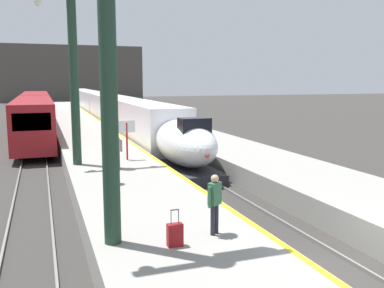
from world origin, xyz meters
TOP-DOWN VIEW (x-y plane):
  - ground_plane at (0.00, 0.00)m, footprint 260.00×260.00m
  - platform_left at (-4.05, 24.75)m, footprint 4.80×110.00m
  - platform_right at (4.05, 24.75)m, footprint 4.80×110.00m
  - platform_left_safety_stripe at (-1.77, 24.75)m, footprint 0.20×107.80m
  - rail_main_left at (-0.75, 27.50)m, footprint 0.08×110.00m
  - rail_main_right at (0.75, 27.50)m, footprint 0.08×110.00m
  - rail_secondary_left at (-8.85, 27.50)m, footprint 0.08×110.00m
  - rail_secondary_right at (-7.35, 27.50)m, footprint 0.08×110.00m
  - highspeed_train_main at (0.00, 46.62)m, footprint 2.92×75.39m
  - regional_train_adjacent at (-8.10, 36.85)m, footprint 2.85×36.60m
  - station_column_near at (-5.84, 1.61)m, footprint 4.00×0.68m
  - station_column_mid at (-5.90, 12.80)m, footprint 4.00×0.68m
  - passenger_near_edge at (-3.15, 1.29)m, footprint 0.49×0.39m
  - passenger_mid_platform at (-4.18, 11.09)m, footprint 0.56×0.28m
  - passenger_far_waiting at (-4.97, 8.11)m, footprint 0.43×0.43m
  - rolling_suitcase at (-4.44, 0.84)m, footprint 0.40×0.22m
  - departure_info_board at (-3.26, 13.22)m, footprint 0.90×0.10m
  - terminus_back_wall at (0.00, 102.00)m, footprint 36.00×2.00m

SIDE VIEW (x-z plane):
  - ground_plane at x=0.00m, z-range 0.00..0.00m
  - rail_main_left at x=-0.75m, z-range 0.00..0.12m
  - rail_main_right at x=0.75m, z-range 0.00..0.12m
  - rail_secondary_left at x=-8.85m, z-range 0.00..0.12m
  - rail_secondary_right at x=-7.35m, z-range 0.00..0.12m
  - platform_left at x=-4.05m, z-range 0.00..1.05m
  - platform_right at x=4.05m, z-range 0.00..1.05m
  - platform_left_safety_stripe at x=-1.77m, z-range 1.05..1.06m
  - rolling_suitcase at x=-4.44m, z-range 0.86..1.85m
  - highspeed_train_main at x=0.00m, z-range 0.17..3.77m
  - passenger_near_edge at x=-3.15m, z-range 1.19..2.88m
  - passenger_mid_platform at x=-4.18m, z-range 1.19..2.88m
  - passenger_far_waiting at x=-4.97m, z-range 1.19..2.88m
  - regional_train_adjacent at x=-8.10m, z-range 0.23..4.03m
  - departure_info_board at x=-3.26m, z-range 1.50..3.62m
  - station_column_near at x=-5.84m, z-range 2.06..10.69m
  - station_column_mid at x=-5.90m, z-range 1.97..10.80m
  - terminus_back_wall at x=0.00m, z-range 0.00..14.00m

